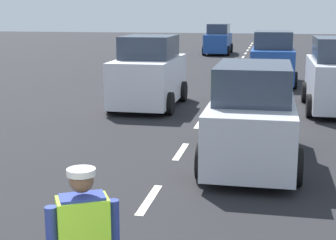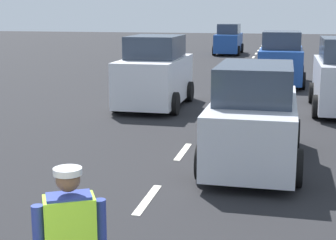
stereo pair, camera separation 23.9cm
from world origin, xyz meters
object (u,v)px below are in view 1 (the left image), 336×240
(car_outgoing_far, at_px, (273,60))
(car_outgoing_ahead, at_px, (252,118))
(car_oncoming_third, at_px, (218,40))
(car_oncoming_lead, at_px, (149,74))

(car_outgoing_far, height_order, car_outgoing_ahead, car_outgoing_far)
(car_outgoing_far, distance_m, car_outgoing_ahead, 11.85)
(car_oncoming_third, relative_size, car_outgoing_far, 1.02)
(car_oncoming_third, relative_size, car_outgoing_ahead, 1.02)
(car_outgoing_ahead, bearing_deg, car_oncoming_third, 97.36)
(car_oncoming_third, xyz_separation_m, car_outgoing_ahead, (3.45, -26.69, -0.04))
(car_oncoming_third, distance_m, car_outgoing_far, 15.33)
(car_outgoing_far, relative_size, car_oncoming_lead, 1.08)
(car_outgoing_ahead, distance_m, car_oncoming_lead, 6.70)
(car_outgoing_ahead, height_order, car_oncoming_lead, car_oncoming_lead)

